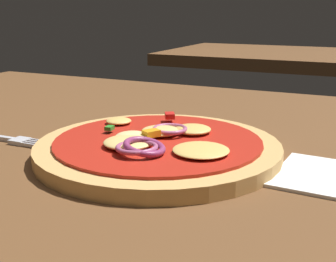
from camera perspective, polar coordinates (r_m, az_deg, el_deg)
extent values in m
cube|color=brown|center=(0.44, 5.19, -6.42)|extent=(1.30, 0.81, 0.04)
cylinder|color=tan|center=(0.46, -1.08, -2.16)|extent=(0.25, 0.25, 0.01)
cylinder|color=red|center=(0.45, -1.08, -1.12)|extent=(0.21, 0.21, 0.00)
ellipsoid|color=#EFCC72|center=(0.43, -5.02, -1.42)|extent=(0.05, 0.05, 0.01)
ellipsoid|color=#F4DB8E|center=(0.45, -4.57, -0.68)|extent=(0.03, 0.03, 0.01)
ellipsoid|color=#E5BC60|center=(0.47, 3.13, 0.23)|extent=(0.04, 0.04, 0.01)
ellipsoid|color=#E5BC60|center=(0.41, 4.52, -2.45)|extent=(0.05, 0.05, 0.01)
ellipsoid|color=#EFCC72|center=(0.47, -0.94, 0.04)|extent=(0.04, 0.04, 0.01)
ellipsoid|color=#E5BC60|center=(0.51, -6.26, 1.27)|extent=(0.03, 0.03, 0.01)
torus|color=#B25984|center=(0.40, -3.97, -2.08)|extent=(0.05, 0.05, 0.01)
torus|color=#B25984|center=(0.46, 0.25, 0.25)|extent=(0.04, 0.04, 0.00)
torus|color=#93386B|center=(0.40, -3.01, -1.98)|extent=(0.04, 0.04, 0.01)
cube|color=orange|center=(0.44, -2.13, -0.28)|extent=(0.02, 0.02, 0.01)
cube|color=#2D8C28|center=(0.47, -7.55, 0.33)|extent=(0.01, 0.01, 0.00)
cube|color=red|center=(0.52, 0.22, 1.97)|extent=(0.02, 0.02, 0.01)
cube|color=silver|center=(0.52, -18.24, -1.22)|extent=(0.02, 0.02, 0.01)
cube|color=silver|center=(0.50, -16.48, -1.88)|extent=(0.04, 0.00, 0.00)
cube|color=silver|center=(0.50, -16.07, -1.71)|extent=(0.04, 0.00, 0.00)
cube|color=silver|center=(0.51, -15.66, -1.54)|extent=(0.04, 0.00, 0.00)
cube|color=silver|center=(0.51, -15.25, -1.38)|extent=(0.04, 0.00, 0.00)
cube|color=brown|center=(1.58, 16.57, 8.82)|extent=(0.89, 0.51, 0.04)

